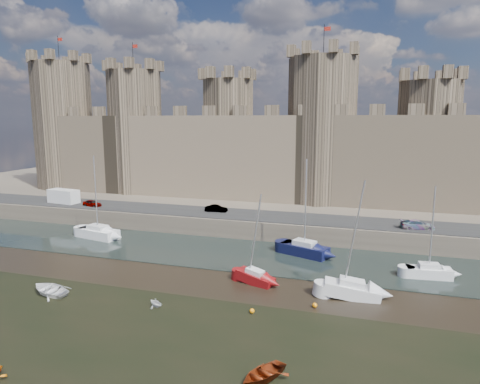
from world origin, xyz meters
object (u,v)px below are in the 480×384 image
at_px(sailboat_2, 429,271).
at_px(sailboat_4, 255,277).
at_px(car_0, 92,203).
at_px(sailboat_1, 304,249).
at_px(van, 64,196).
at_px(sailboat_5, 352,289).
at_px(car_2, 417,225).
at_px(sailboat_0, 98,232).
at_px(car_1, 216,209).

distance_m(sailboat_2, sailboat_4, 17.73).
xyz_separation_m(car_0, sailboat_1, (34.10, -6.83, -2.16)).
relative_size(car_0, van, 0.61).
bearing_deg(sailboat_4, van, 171.41).
distance_m(sailboat_1, sailboat_5, 12.18).
height_order(sailboat_1, sailboat_4, sailboat_1).
height_order(car_2, van, van).
bearing_deg(car_0, van, 91.05).
distance_m(sailboat_0, sailboat_2, 41.05).
distance_m(car_1, sailboat_1, 16.86).
bearing_deg(sailboat_1, van, -170.22).
height_order(car_2, sailboat_4, sailboat_4).
bearing_deg(van, car_2, 6.89).
distance_m(car_2, sailboat_0, 41.42).
height_order(van, sailboat_4, sailboat_4).
height_order(car_1, sailboat_0, sailboat_0).
relative_size(car_2, van, 0.79).
xyz_separation_m(car_2, sailboat_0, (-40.65, -7.65, -2.24)).
bearing_deg(sailboat_4, car_2, 63.24).
distance_m(van, sailboat_2, 54.49).
height_order(car_1, sailboat_4, sailboat_4).
bearing_deg(car_2, van, 78.10).
xyz_separation_m(car_1, sailboat_2, (27.42, -12.13, -2.27)).
bearing_deg(sailboat_0, car_2, 22.00).
distance_m(car_1, sailboat_2, 30.07).
bearing_deg(sailboat_4, sailboat_2, 38.67).
height_order(car_1, van, van).
xyz_separation_m(car_1, sailboat_1, (14.27, -8.72, -2.16)).
bearing_deg(sailboat_5, sailboat_2, 39.90).
relative_size(car_1, sailboat_4, 0.36).
bearing_deg(car_0, car_2, -80.15).
xyz_separation_m(sailboat_2, sailboat_4, (-16.48, -6.52, -0.09)).
distance_m(car_1, car_2, 27.17).
relative_size(car_2, sailboat_4, 0.45).
height_order(sailboat_4, sailboat_5, sailboat_5).
bearing_deg(sailboat_5, van, 153.14).
height_order(sailboat_0, sailboat_2, sailboat_0).
height_order(sailboat_0, sailboat_4, sailboat_0).
distance_m(car_0, car_2, 46.95).
height_order(sailboat_1, sailboat_5, sailboat_1).
bearing_deg(van, sailboat_4, -17.87).
height_order(car_0, sailboat_5, sailboat_5).
bearing_deg(sailboat_2, sailboat_0, 169.65).
relative_size(van, sailboat_0, 0.46).
bearing_deg(sailboat_1, sailboat_4, -87.82).
relative_size(car_2, sailboat_5, 0.37).
relative_size(sailboat_2, sailboat_4, 1.04).
height_order(car_1, sailboat_2, sailboat_2).
xyz_separation_m(van, sailboat_1, (40.11, -7.75, -2.75)).
distance_m(car_2, sailboat_5, 19.00).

